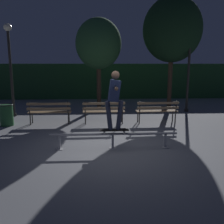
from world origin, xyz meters
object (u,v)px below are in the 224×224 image
(park_bench_leftmost, at_px, (49,110))
(lamp_post_right, at_px, (189,59))
(skateboarder, at_px, (114,95))
(tree_behind_benches, at_px, (98,44))
(park_bench_left_center, at_px, (104,110))
(park_bench_right_center, at_px, (157,109))
(grind_rail, at_px, (113,137))
(trash_can, at_px, (6,115))
(tree_far_right, at_px, (172,30))
(skateboard, at_px, (114,130))
(lamp_post_left, at_px, (10,59))

(park_bench_leftmost, distance_m, lamp_post_right, 6.75)
(skateboarder, relative_size, tree_behind_benches, 0.35)
(park_bench_leftmost, bearing_deg, park_bench_left_center, 0.00)
(park_bench_leftmost, height_order, park_bench_right_center, same)
(grind_rail, height_order, lamp_post_right, lamp_post_right)
(skateboarder, distance_m, tree_behind_benches, 6.55)
(park_bench_right_center, xyz_separation_m, tree_behind_benches, (-2.24, 3.43, 2.69))
(skateboarder, height_order, trash_can, skateboarder)
(park_bench_left_center, distance_m, tree_behind_benches, 4.37)
(tree_far_right, bearing_deg, skateboard, -117.81)
(grind_rail, bearing_deg, tree_far_right, 61.90)
(park_bench_right_center, distance_m, tree_far_right, 4.81)
(tree_far_right, bearing_deg, trash_can, -154.86)
(grind_rail, relative_size, skateboarder, 2.17)
(trash_can, bearing_deg, park_bench_left_center, 1.96)
(skateboard, xyz_separation_m, lamp_post_right, (3.78, 5.11, 1.97))
(tree_behind_benches, xyz_separation_m, lamp_post_left, (-3.73, -1.84, -0.75))
(park_bench_leftmost, bearing_deg, park_bench_right_center, 0.00)
(lamp_post_right, bearing_deg, skateboarder, -126.48)
(grind_rail, height_order, park_bench_right_center, park_bench_right_center)
(skateboarder, relative_size, lamp_post_right, 0.40)
(grind_rail, relative_size, skateboard, 4.31)
(lamp_post_left, bearing_deg, skateboarder, -46.96)
(skateboard, height_order, trash_can, trash_can)
(park_bench_left_center, xyz_separation_m, lamp_post_right, (4.01, 2.25, 1.94))
(skateboard, bearing_deg, trash_can, 144.50)
(park_bench_right_center, height_order, tree_behind_benches, tree_behind_benches)
(skateboarder, xyz_separation_m, tree_far_right, (3.18, 6.03, 2.45))
(trash_can, bearing_deg, grind_rail, -35.78)
(skateboard, distance_m, tree_far_right, 7.61)
(park_bench_leftmost, bearing_deg, tree_behind_benches, 61.54)
(skateboarder, bearing_deg, lamp_post_left, 133.04)
(grind_rail, relative_size, park_bench_left_center, 2.09)
(park_bench_leftmost, bearing_deg, trash_can, -175.45)
(tree_behind_benches, distance_m, lamp_post_right, 4.43)
(park_bench_left_center, distance_m, lamp_post_right, 4.99)
(tree_far_right, distance_m, tree_behind_benches, 3.67)
(skateboard, bearing_deg, tree_far_right, 62.19)
(trash_can, bearing_deg, park_bench_right_center, 1.25)
(park_bench_right_center, xyz_separation_m, lamp_post_left, (-5.98, 1.59, 1.94))
(skateboarder, xyz_separation_m, tree_behind_benches, (-0.42, 6.29, 1.78))
(park_bench_right_center, height_order, lamp_post_right, lamp_post_right)
(tree_behind_benches, bearing_deg, tree_far_right, -4.19)
(tree_far_right, bearing_deg, park_bench_leftmost, -149.88)
(skateboard, relative_size, tree_far_right, 0.14)
(park_bench_leftmost, bearing_deg, lamp_post_right, 20.36)
(park_bench_leftmost, bearing_deg, grind_rail, -51.90)
(skateboard, height_order, tree_behind_benches, tree_behind_benches)
(park_bench_leftmost, distance_m, trash_can, 1.56)
(skateboard, xyz_separation_m, park_bench_right_center, (1.82, 2.86, 0.03))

